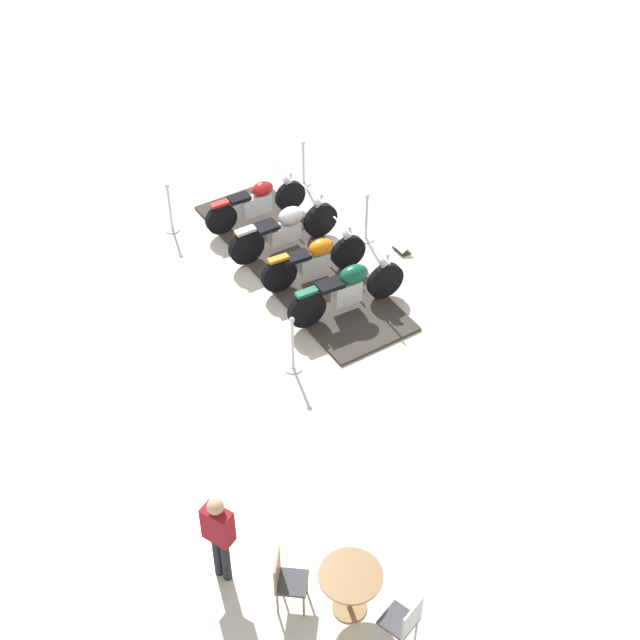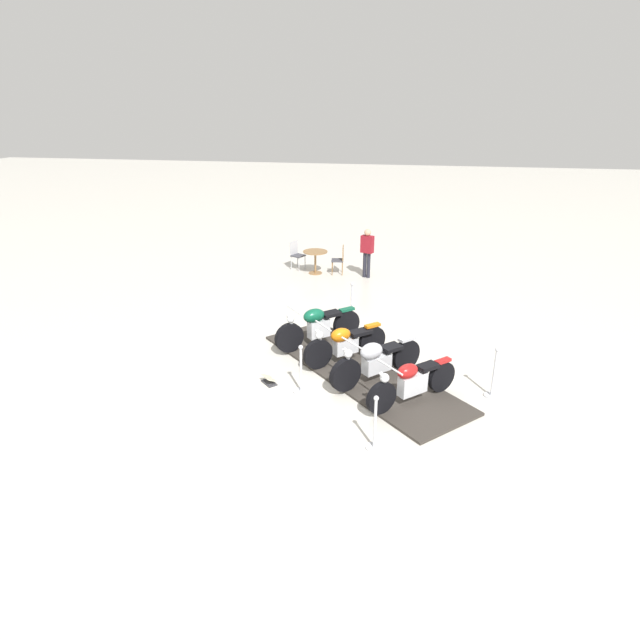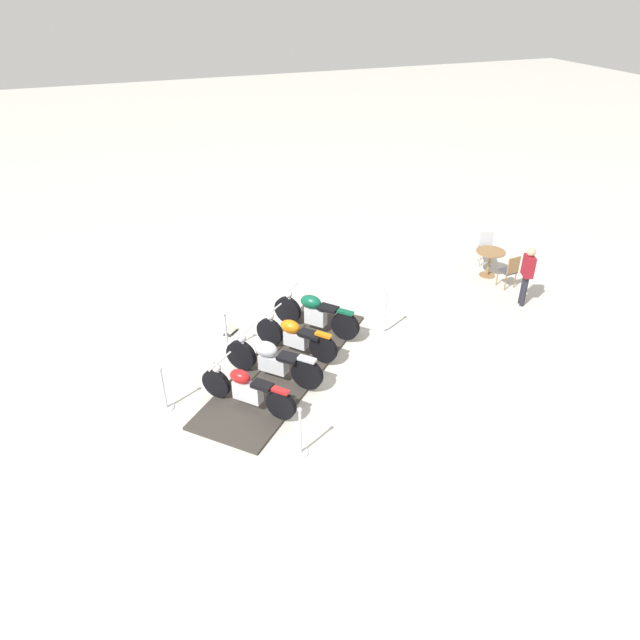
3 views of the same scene
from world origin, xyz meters
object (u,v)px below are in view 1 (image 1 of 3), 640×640
stanchion_right_rear (304,169)px  stanchion_left_rear (171,214)px  motorcycle_maroon (258,202)px  bystander_person (219,532)px  motorcycle_chrome (286,228)px  cafe_chair_near_table (404,621)px  cafe_chair_across_table (286,579)px  info_placard (402,248)px  stanchion_left_front (293,351)px  motorcycle_forest (348,288)px  stanchion_right_mid (366,225)px  motorcycle_copper (315,258)px  cafe_table (350,583)px

stanchion_right_rear → stanchion_left_rear: 3.05m
motorcycle_maroon → bystander_person: size_ratio=1.03×
motorcycle_chrome → cafe_chair_near_table: size_ratio=1.81×
stanchion_left_rear → cafe_chair_across_table: (-4.14, 7.52, 0.17)m
info_placard → bystander_person: bystander_person is taller
stanchion_left_front → stanchion_right_rear: 5.51m
stanchion_left_front → motorcycle_forest: bearing=-111.4°
stanchion_left_front → bystander_person: bearing=89.8°
cafe_chair_across_table → bystander_person: (0.93, -0.22, 0.42)m
motorcycle_maroon → stanchion_left_front: (-1.62, 3.87, -0.10)m
stanchion_left_rear → cafe_chair_across_table: size_ratio=1.11×
stanchion_left_front → stanchion_left_rear: stanchion_left_front is taller
stanchion_right_mid → stanchion_left_rear: stanchion_left_rear is taller
motorcycle_copper → motorcycle_maroon: (1.49, -1.52, -0.01)m
info_placard → bystander_person: 7.74m
info_placard → cafe_chair_across_table: (0.39, 7.79, 0.49)m
motorcycle_maroon → stanchion_right_mid: bearing=-45.1°
cafe_table → bystander_person: bearing=-4.4°
info_placard → cafe_chair_near_table: bearing=-36.3°
motorcycle_maroon → cafe_table: (-3.36, 8.03, 0.09)m
motorcycle_maroon → info_placard: bearing=-49.1°
motorcycle_forest → stanchion_right_mid: size_ratio=1.72×
cafe_chair_across_table → stanchion_right_mid: bearing=86.6°
motorcycle_chrome → stanchion_right_mid: (-1.43, -0.67, -0.19)m
motorcycle_forest → info_placard: 2.13m
motorcycle_chrome → stanchion_left_rear: motorcycle_chrome is taller
stanchion_right_rear → stanchion_right_mid: (-1.61, 1.63, -0.02)m
stanchion_right_mid → bystander_person: size_ratio=0.65×
motorcycle_chrome → bystander_person: 7.21m
stanchion_left_rear → info_placard: size_ratio=2.69×
cafe_chair_near_table → cafe_chair_across_table: (1.56, -0.29, -0.01)m
motorcycle_chrome → stanchion_right_rear: 2.31m
stanchion_left_front → cafe_table: bearing=112.6°
stanchion_right_rear → motorcycle_chrome: bearing=94.4°
info_placard → stanchion_right_mid: bearing=-152.1°
stanchion_left_front → stanchion_right_rear: stanchion_left_front is taller
stanchion_left_rear → cafe_chair_across_table: stanchion_left_rear is taller
motorcycle_forest → motorcycle_copper: 1.07m
stanchion_left_front → stanchion_right_rear: bearing=-79.0°
cafe_table → stanchion_left_rear: bearing=-56.3°
motorcycle_forest → stanchion_right_rear: (1.67, -3.82, -0.20)m
motorcycle_maroon → stanchion_left_front: 4.19m
cafe_table → stanchion_left_front: bearing=-67.4°
stanchion_left_front → stanchion_right_mid: (-0.56, -3.78, -0.06)m
stanchion_right_mid → bystander_person: 7.85m
cafe_chair_near_table → bystander_person: size_ratio=0.60×
motorcycle_maroon → stanchion_right_rear: 1.65m
stanchion_right_mid → cafe_chair_near_table: (-1.91, 8.31, 0.23)m
cafe_chair_across_table → bystander_person: 1.04m
stanchion_right_mid → info_placard: 0.82m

